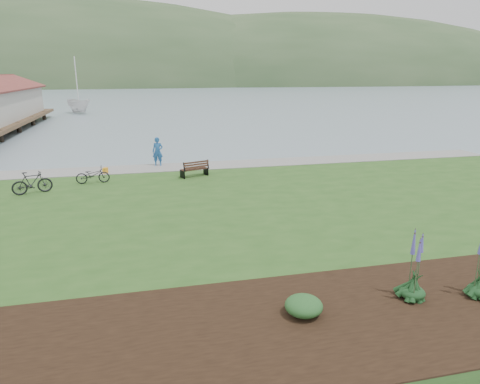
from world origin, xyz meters
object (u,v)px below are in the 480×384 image
at_px(sailboat, 80,113).
at_px(person, 158,149).
at_px(park_bench, 195,168).
at_px(bicycle_a, 93,175).

bearing_deg(sailboat, person, -107.77).
relative_size(park_bench, person, 0.78).
bearing_deg(person, park_bench, -46.56).
xyz_separation_m(park_bench, bicycle_a, (-5.11, -0.19, -0.02)).
bearing_deg(park_bench, person, 99.21).
distance_m(bicycle_a, sailboat, 43.69).
relative_size(park_bench, sailboat, 0.06).
height_order(park_bench, sailboat, sailboat).
distance_m(park_bench, person, 3.66).
relative_size(bicycle_a, sailboat, 0.07).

